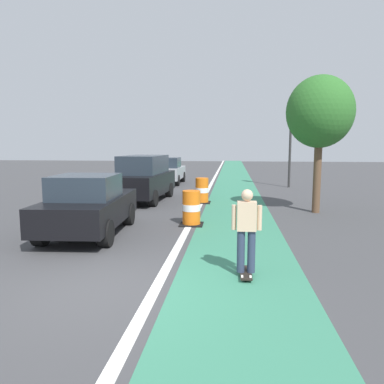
% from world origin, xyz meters
% --- Properties ---
extents(ground_plane, '(100.00, 100.00, 0.00)m').
position_xyz_m(ground_plane, '(0.00, 0.00, 0.00)').
color(ground_plane, '#424244').
extents(bike_lane_strip, '(2.50, 80.00, 0.01)m').
position_xyz_m(bike_lane_strip, '(2.40, 12.00, 0.00)').
color(bike_lane_strip, '#387F60').
rests_on(bike_lane_strip, ground).
extents(lane_divider_stripe, '(0.20, 80.00, 0.01)m').
position_xyz_m(lane_divider_stripe, '(0.90, 12.00, 0.01)').
color(lane_divider_stripe, silver).
rests_on(lane_divider_stripe, ground).
extents(skateboarder_on_lane, '(0.57, 0.80, 1.69)m').
position_xyz_m(skateboarder_on_lane, '(2.50, 0.91, 0.91)').
color(skateboarder_on_lane, black).
rests_on(skateboarder_on_lane, ground).
extents(parked_sedan_nearest, '(2.10, 4.20, 1.70)m').
position_xyz_m(parked_sedan_nearest, '(-1.77, 3.76, 0.83)').
color(parked_sedan_nearest, black).
rests_on(parked_sedan_nearest, ground).
extents(parked_suv_second, '(2.13, 4.70, 2.04)m').
position_xyz_m(parked_suv_second, '(-1.71, 10.04, 1.04)').
color(parked_suv_second, black).
rests_on(parked_suv_second, ground).
extents(parked_sedan_third, '(1.93, 4.11, 1.70)m').
position_xyz_m(parked_sedan_third, '(-1.94, 17.33, 0.83)').
color(parked_sedan_third, '#9EA0A5').
rests_on(parked_sedan_third, ground).
extents(traffic_barrel_front, '(0.73, 0.73, 1.09)m').
position_xyz_m(traffic_barrel_front, '(0.96, 5.29, 0.53)').
color(traffic_barrel_front, orange).
rests_on(traffic_barrel_front, ground).
extents(traffic_barrel_mid, '(0.73, 0.73, 1.09)m').
position_xyz_m(traffic_barrel_mid, '(0.93, 9.72, 0.53)').
color(traffic_barrel_mid, orange).
rests_on(traffic_barrel_mid, ground).
extents(traffic_light_corner, '(0.41, 0.32, 5.10)m').
position_xyz_m(traffic_light_corner, '(5.61, 16.16, 3.50)').
color(traffic_light_corner, '#2D2D2D').
rests_on(traffic_light_corner, ground).
extents(street_tree_sidewalk, '(2.40, 2.40, 5.00)m').
position_xyz_m(street_tree_sidewalk, '(5.35, 7.92, 3.67)').
color(street_tree_sidewalk, brown).
rests_on(street_tree_sidewalk, ground).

